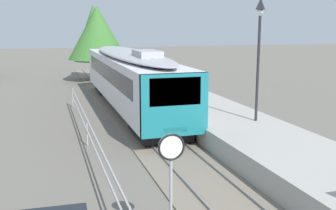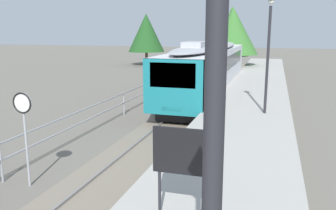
# 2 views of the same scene
# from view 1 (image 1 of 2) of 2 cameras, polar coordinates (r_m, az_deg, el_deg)

# --- Properties ---
(ground_plane) EXTENTS (160.00, 160.00, 0.00)m
(ground_plane) POSITION_cam_1_polar(r_m,az_deg,el_deg) (18.87, -10.59, -4.76)
(ground_plane) COLOR #6B665B
(track_rails) EXTENTS (3.20, 60.00, 0.14)m
(track_rails) POSITION_cam_1_polar(r_m,az_deg,el_deg) (19.39, -1.73, -4.03)
(track_rails) COLOR slate
(track_rails) RESTS_ON ground
(commuter_train) EXTENTS (2.82, 18.21, 3.74)m
(commuter_train) POSITION_cam_1_polar(r_m,az_deg,el_deg) (24.72, -5.41, 4.18)
(commuter_train) COLOR silver
(commuter_train) RESTS_ON track_rails
(station_platform) EXTENTS (3.90, 60.00, 0.90)m
(station_platform) POSITION_cam_1_polar(r_m,az_deg,el_deg) (20.35, 7.13, -2.18)
(station_platform) COLOR #A8A59E
(station_platform) RESTS_ON ground
(platform_lamp_mid_platform) EXTENTS (0.34, 0.34, 5.35)m
(platform_lamp_mid_platform) POSITION_cam_1_polar(r_m,az_deg,el_deg) (18.19, 12.67, 9.35)
(platform_lamp_mid_platform) COLOR #232328
(platform_lamp_mid_platform) RESTS_ON station_platform
(speed_limit_sign) EXTENTS (0.61, 0.10, 2.81)m
(speed_limit_sign) POSITION_cam_1_polar(r_m,az_deg,el_deg) (8.97, 0.46, -8.19)
(speed_limit_sign) COLOR #9EA0A5
(speed_limit_sign) RESTS_ON ground
(tree_behind_carpark) EXTENTS (3.82, 3.82, 7.04)m
(tree_behind_carpark) POSITION_cam_1_polar(r_m,az_deg,el_deg) (39.08, -10.37, 9.90)
(tree_behind_carpark) COLOR brown
(tree_behind_carpark) RESTS_ON ground
(tree_behind_station_far) EXTENTS (5.41, 5.41, 6.88)m
(tree_behind_station_far) POSITION_cam_1_polar(r_m,az_deg,el_deg) (38.35, -9.88, 9.95)
(tree_behind_station_far) COLOR brown
(tree_behind_station_far) RESTS_ON ground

